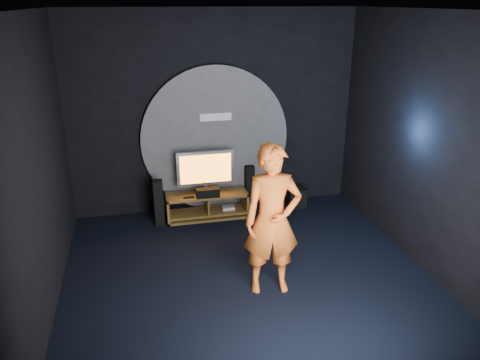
% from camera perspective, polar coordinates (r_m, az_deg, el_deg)
% --- Properties ---
extents(floor, '(5.00, 5.00, 0.00)m').
position_cam_1_polar(floor, '(6.63, 0.95, -11.83)').
color(floor, black).
rests_on(floor, ground).
extents(back_wall, '(5.00, 0.04, 3.50)m').
position_cam_1_polar(back_wall, '(8.22, -3.13, 8.06)').
color(back_wall, black).
rests_on(back_wall, ground).
extents(front_wall, '(5.00, 0.04, 3.50)m').
position_cam_1_polar(front_wall, '(3.69, 10.46, -9.44)').
color(front_wall, black).
rests_on(front_wall, ground).
extents(left_wall, '(0.04, 5.00, 3.50)m').
position_cam_1_polar(left_wall, '(5.82, -23.59, 0.73)').
color(left_wall, black).
rests_on(left_wall, ground).
extents(right_wall, '(0.04, 5.00, 3.50)m').
position_cam_1_polar(right_wall, '(6.87, 21.79, 3.94)').
color(right_wall, black).
rests_on(right_wall, ground).
extents(ceiling, '(5.00, 5.00, 0.01)m').
position_cam_1_polar(ceiling, '(5.56, 1.18, 20.10)').
color(ceiling, black).
rests_on(ceiling, back_wall).
extents(wall_disc_panel, '(2.60, 0.11, 2.60)m').
position_cam_1_polar(wall_disc_panel, '(8.28, -3.00, 4.95)').
color(wall_disc_panel, '#515156').
rests_on(wall_disc_panel, ground).
extents(media_console, '(1.42, 0.45, 0.45)m').
position_cam_1_polar(media_console, '(8.26, -3.99, -3.30)').
color(media_console, olive).
rests_on(media_console, ground).
extents(tv, '(0.99, 0.22, 0.75)m').
position_cam_1_polar(tv, '(8.07, -4.23, 1.21)').
color(tv, '#A2A2A9').
rests_on(tv, media_console).
extents(center_speaker, '(0.40, 0.15, 0.15)m').
position_cam_1_polar(center_speaker, '(8.00, -3.94, -1.56)').
color(center_speaker, black).
rests_on(center_speaker, media_console).
extents(remote, '(0.18, 0.05, 0.02)m').
position_cam_1_polar(remote, '(8.01, -6.26, -2.11)').
color(remote, black).
rests_on(remote, media_console).
extents(tower_speaker_left, '(0.16, 0.18, 0.80)m').
position_cam_1_polar(tower_speaker_left, '(8.03, -9.87, -2.73)').
color(tower_speaker_left, black).
rests_on(tower_speaker_left, ground).
extents(tower_speaker_right, '(0.16, 0.18, 0.80)m').
position_cam_1_polar(tower_speaker_right, '(8.60, 1.14, -0.76)').
color(tower_speaker_right, black).
rests_on(tower_speaker_right, ground).
extents(subwoofer, '(0.32, 0.32, 0.35)m').
position_cam_1_polar(subwoofer, '(8.76, 6.85, -2.07)').
color(subwoofer, black).
rests_on(subwoofer, ground).
extents(player, '(0.77, 0.55, 2.00)m').
position_cam_1_polar(player, '(5.94, 3.94, -4.95)').
color(player, orange).
rests_on(player, ground).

